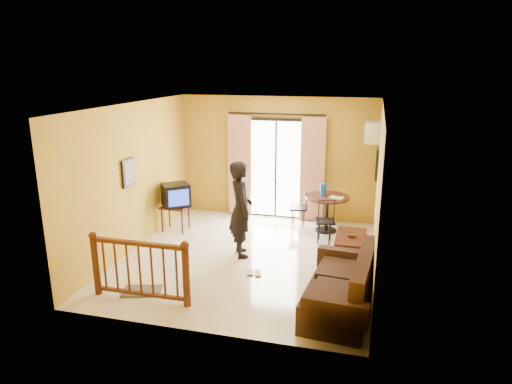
% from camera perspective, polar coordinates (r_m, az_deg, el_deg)
% --- Properties ---
extents(ground, '(5.00, 5.00, 0.00)m').
position_cam_1_polar(ground, '(8.58, -1.08, -8.25)').
color(ground, beige).
rests_on(ground, ground).
extents(room_shell, '(5.00, 5.00, 5.00)m').
position_cam_1_polar(room_shell, '(8.04, -1.14, 2.92)').
color(room_shell, white).
rests_on(room_shell, ground).
extents(balcony_door, '(2.25, 0.14, 2.46)m').
position_cam_1_polar(balcony_door, '(10.46, 2.49, 3.01)').
color(balcony_door, black).
rests_on(balcony_door, ground).
extents(tv_table, '(0.55, 0.46, 0.56)m').
position_cam_1_polar(tv_table, '(9.94, -10.07, -2.12)').
color(tv_table, black).
rests_on(tv_table, ground).
extents(television, '(0.72, 0.72, 0.48)m').
position_cam_1_polar(television, '(9.83, -10.00, -0.37)').
color(television, black).
rests_on(television, tv_table).
extents(picture_left, '(0.05, 0.42, 0.52)m').
position_cam_1_polar(picture_left, '(8.75, -15.63, 2.36)').
color(picture_left, black).
rests_on(picture_left, room_shell).
extents(dining_table, '(0.94, 0.94, 0.78)m').
position_cam_1_polar(dining_table, '(9.83, 8.87, -1.42)').
color(dining_table, black).
rests_on(dining_table, ground).
extents(water_jug, '(0.14, 0.14, 0.26)m').
position_cam_1_polar(water_jug, '(9.79, 8.40, 0.31)').
color(water_jug, '#134BB3').
rests_on(water_jug, dining_table).
extents(serving_tray, '(0.32, 0.25, 0.02)m').
position_cam_1_polar(serving_tray, '(9.67, 10.01, -0.70)').
color(serving_tray, white).
rests_on(serving_tray, dining_table).
extents(dining_chairs, '(1.13, 1.20, 0.95)m').
position_cam_1_polar(dining_chairs, '(9.77, 6.80, -5.28)').
color(dining_chairs, black).
rests_on(dining_chairs, ground).
extents(air_conditioner, '(0.31, 0.60, 0.40)m').
position_cam_1_polar(air_conditioner, '(9.59, 14.34, 7.23)').
color(air_conditioner, silver).
rests_on(air_conditioner, room_shell).
extents(botanical_print, '(0.05, 0.50, 0.60)m').
position_cam_1_polar(botanical_print, '(9.03, 14.86, 3.47)').
color(botanical_print, black).
rests_on(botanical_print, room_shell).
extents(coffee_table, '(0.55, 0.98, 0.44)m').
position_cam_1_polar(coffee_table, '(8.65, 11.77, -6.27)').
color(coffee_table, black).
rests_on(coffee_table, ground).
extents(bowl, '(0.21, 0.21, 0.05)m').
position_cam_1_polar(bowl, '(8.58, 11.83, -5.26)').
color(bowl, brown).
rests_on(bowl, coffee_table).
extents(sofa, '(1.01, 1.93, 0.89)m').
position_cam_1_polar(sofa, '(6.86, 10.91, -11.95)').
color(sofa, black).
rests_on(sofa, ground).
extents(standing_person, '(0.68, 0.78, 1.80)m').
position_cam_1_polar(standing_person, '(8.42, -1.92, -2.16)').
color(standing_person, black).
rests_on(standing_person, ground).
extents(stair_balustrade, '(1.63, 0.13, 1.04)m').
position_cam_1_polar(stair_balustrade, '(7.15, -14.36, -8.91)').
color(stair_balustrade, '#471E0F').
rests_on(stair_balustrade, ground).
extents(doormat, '(0.69, 0.55, 0.02)m').
position_cam_1_polar(doormat, '(7.62, -14.06, -11.90)').
color(doormat, '#4F473F').
rests_on(doormat, ground).
extents(sandals, '(0.32, 0.27, 0.03)m').
position_cam_1_polar(sandals, '(7.98, -0.28, -10.06)').
color(sandals, brown).
rests_on(sandals, ground).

